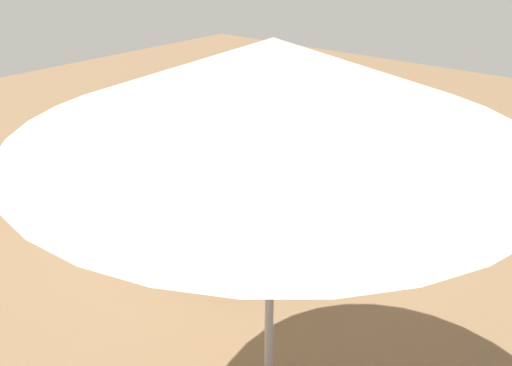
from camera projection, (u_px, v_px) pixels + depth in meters
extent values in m
plane|color=brown|center=(256.00, 213.00, 5.36)|extent=(16.00, 16.00, 0.00)
cylinder|color=#4C726B|center=(256.00, 194.00, 5.25)|extent=(2.17, 2.17, 0.47)
cylinder|color=black|center=(256.00, 175.00, 5.14)|extent=(2.24, 2.24, 0.02)
cylinder|color=#B2B7C6|center=(256.00, 168.00, 5.11)|extent=(2.23, 2.23, 0.15)
ellipsoid|color=silver|center=(188.00, 152.00, 5.12)|extent=(0.44, 0.34, 0.15)
ellipsoid|color=beige|center=(203.00, 170.00, 4.71)|extent=(0.46, 0.39, 0.17)
ellipsoid|color=beige|center=(241.00, 184.00, 4.41)|extent=(0.52, 0.40, 0.19)
ellipsoid|color=silver|center=(292.00, 177.00, 4.56)|extent=(0.49, 0.38, 0.18)
cylinder|color=#B7B7BC|center=(24.00, 197.00, 5.24)|extent=(0.04, 0.04, 0.42)
cylinder|color=#B7B7BC|center=(29.00, 180.00, 5.62)|extent=(0.04, 0.04, 0.42)
cylinder|color=#B7B7BC|center=(65.00, 192.00, 5.35)|extent=(0.04, 0.04, 0.42)
cylinder|color=#B7B7BC|center=(67.00, 175.00, 5.73)|extent=(0.04, 0.04, 0.42)
cube|color=silver|center=(43.00, 167.00, 5.38)|extent=(0.71, 0.71, 0.06)
cube|color=#B7B7BC|center=(59.00, 141.00, 5.30)|extent=(0.46, 0.34, 0.50)
cylinder|color=#99999E|center=(270.00, 261.00, 2.62)|extent=(0.05, 0.05, 2.32)
cone|color=beige|center=(273.00, 86.00, 2.18)|extent=(2.41, 2.41, 0.42)
cylinder|color=gray|center=(153.00, 152.00, 6.46)|extent=(0.46, 0.46, 0.34)
sphere|color=#23562D|center=(150.00, 118.00, 6.24)|extent=(0.73, 0.73, 0.73)
cylinder|color=#333338|center=(417.00, 170.00, 5.81)|extent=(0.49, 0.49, 0.46)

